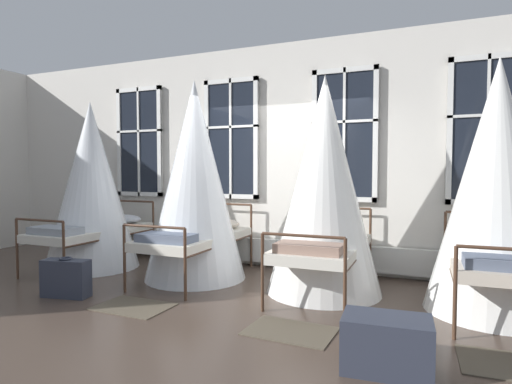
# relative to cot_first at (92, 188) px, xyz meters

# --- Properties ---
(ground) EXTENTS (20.27, 20.27, 0.00)m
(ground) POSITION_rel_cot_first_xyz_m (2.73, -0.11, -1.23)
(ground) COLOR #4C3D33
(back_wall_with_windows) EXTENTS (11.13, 0.10, 3.41)m
(back_wall_with_windows) POSITION_rel_cot_first_xyz_m (2.73, 1.21, 0.48)
(back_wall_with_windows) COLOR silver
(back_wall_with_windows) RESTS_ON ground
(window_bank) EXTENTS (6.33, 0.10, 2.87)m
(window_bank) POSITION_rel_cot_first_xyz_m (2.73, 1.09, -0.07)
(window_bank) COLOR black
(window_bank) RESTS_ON ground
(cot_first) EXTENTS (1.38, 1.92, 2.53)m
(cot_first) POSITION_rel_cot_first_xyz_m (0.00, 0.00, 0.00)
(cot_first) COLOR #4C3323
(cot_first) RESTS_ON ground
(cot_second) EXTENTS (1.38, 1.92, 2.72)m
(cot_second) POSITION_rel_cot_first_xyz_m (1.79, 0.06, 0.09)
(cot_second) COLOR #4C3323
(cot_second) RESTS_ON ground
(cot_third) EXTENTS (1.38, 1.93, 2.63)m
(cot_third) POSITION_rel_cot_first_xyz_m (3.60, 0.07, 0.05)
(cot_third) COLOR #4C3323
(cot_third) RESTS_ON ground
(cot_fourth) EXTENTS (1.38, 1.94, 2.66)m
(cot_fourth) POSITION_rel_cot_first_xyz_m (5.42, 0.04, 0.06)
(cot_fourth) COLOR #4C3323
(cot_fourth) RESTS_ON ground
(rug_second) EXTENTS (0.81, 0.57, 0.01)m
(rug_second) POSITION_rel_cot_first_xyz_m (1.83, -1.30, -1.22)
(rug_second) COLOR brown
(rug_second) RESTS_ON ground
(rug_third) EXTENTS (0.82, 0.60, 0.01)m
(rug_third) POSITION_rel_cot_first_xyz_m (3.63, -1.30, -1.22)
(rug_third) COLOR brown
(rug_third) RESTS_ON ground
(suitcase_dark) EXTENTS (0.59, 0.31, 0.47)m
(suitcase_dark) POSITION_rel_cot_first_xyz_m (0.85, -1.31, -1.01)
(suitcase_dark) COLOR #2D3342
(suitcase_dark) RESTS_ON ground
(travel_trunk) EXTENTS (0.67, 0.44, 0.40)m
(travel_trunk) POSITION_rel_cot_first_xyz_m (4.52, -1.75, -1.03)
(travel_trunk) COLOR #2D3342
(travel_trunk) RESTS_ON ground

